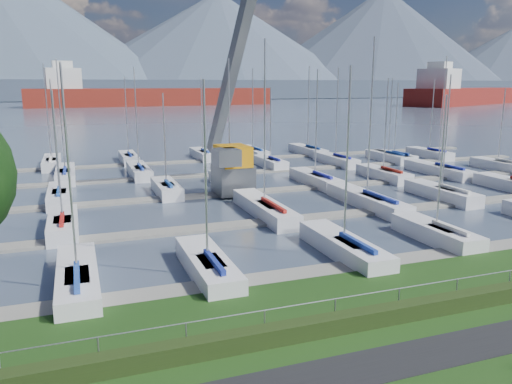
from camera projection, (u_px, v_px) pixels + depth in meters
name	position (u px, v px, depth m)	size (l,w,h in m)	color
path	(401.00, 360.00, 17.53)	(160.00, 2.00, 0.04)	black
water	(94.00, 103.00, 259.30)	(800.00, 540.00, 0.20)	#485569
hedge	(362.00, 319.00, 19.85)	(80.00, 0.70, 0.70)	#243513
fence	(357.00, 295.00, 20.04)	(0.04, 0.04, 80.00)	gray
foothill	(89.00, 89.00, 322.26)	(900.00, 80.00, 12.00)	#434F62
mountains	(92.00, 35.00, 384.65)	(1190.00, 360.00, 115.00)	#48566A
docks	(202.00, 196.00, 44.23)	(90.00, 41.60, 0.25)	slate
crane	(233.00, 131.00, 44.92)	(5.71, 13.22, 22.35)	#575A5E
cargo_ship_mid	(145.00, 97.00, 228.08)	(111.87, 25.91, 21.50)	maroon
cargo_ship_east	(465.00, 96.00, 241.40)	(93.27, 55.56, 21.50)	maroon
sailboat_fleet	(168.00, 130.00, 44.88)	(74.82, 50.08, 13.59)	#1D4093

